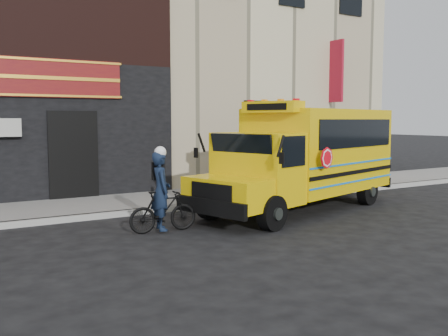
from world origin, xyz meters
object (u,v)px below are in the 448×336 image
school_bus (307,155)px  bicycle (163,211)px  sign_pole (267,149)px  cyclist (161,193)px

school_bus → bicycle: (-4.57, -0.59, -1.05)m
sign_pole → bicycle: bearing=-152.2°
sign_pole → bicycle: 5.25m
sign_pole → cyclist: bearing=-152.7°
sign_pole → bicycle: sign_pole is taller
sign_pole → cyclist: size_ratio=1.62×
school_bus → sign_pole: 1.81m
cyclist → sign_pole: bearing=-52.9°
bicycle → cyclist: bearing=51.7°
sign_pole → school_bus: bearing=-89.3°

